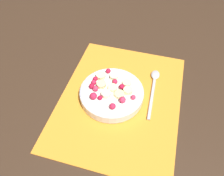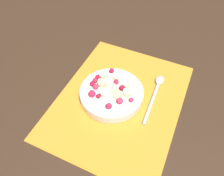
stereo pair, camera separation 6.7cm
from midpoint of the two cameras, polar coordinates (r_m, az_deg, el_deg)
ground_plane at (r=0.70m, az=4.73°, el=-3.44°), size 3.00×3.00×0.00m
placemat at (r=0.69m, az=4.74°, el=-3.29°), size 0.48×0.37×0.01m
fruit_bowl at (r=0.68m, az=2.76°, el=-1.15°), size 0.20×0.20×0.05m
spoon at (r=0.74m, az=14.20°, el=-0.20°), size 0.21×0.03×0.01m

